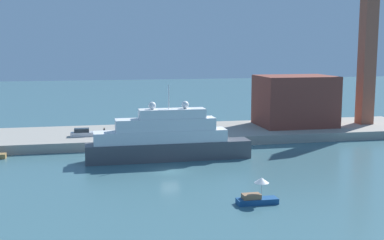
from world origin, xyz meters
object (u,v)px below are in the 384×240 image
(small_motorboat, at_px, (257,196))
(harbor_building, at_px, (295,101))
(person_figure, at_px, (104,133))
(mooring_bollard, at_px, (170,136))
(bell_tower, at_px, (368,47))
(large_yacht, at_px, (167,140))
(parked_car, at_px, (83,133))

(small_motorboat, relative_size, harbor_building, 0.32)
(person_figure, height_order, mooring_bollard, person_figure)
(small_motorboat, relative_size, person_figure, 2.62)
(small_motorboat, relative_size, bell_tower, 0.16)
(mooring_bollard, bearing_deg, small_motorboat, -82.53)
(large_yacht, bearing_deg, parked_car, 131.03)
(parked_car, bearing_deg, harbor_building, 5.16)
(parked_car, bearing_deg, bell_tower, 3.13)
(harbor_building, height_order, mooring_bollard, harbor_building)
(harbor_building, xyz_separation_m, person_figure, (-38.38, -5.71, -4.22))
(mooring_bollard, bearing_deg, harbor_building, 18.51)
(large_yacht, relative_size, mooring_bollard, 30.12)
(small_motorboat, bearing_deg, person_figure, 112.85)
(harbor_building, relative_size, parked_car, 3.38)
(small_motorboat, bearing_deg, parked_car, 116.49)
(large_yacht, bearing_deg, person_figure, 125.20)
(large_yacht, xyz_separation_m, small_motorboat, (6.45, -24.02, -2.26))
(harbor_building, bearing_deg, parked_car, -174.84)
(bell_tower, relative_size, mooring_bollard, 34.54)
(large_yacht, bearing_deg, mooring_bollard, 77.91)
(large_yacht, height_order, mooring_bollard, large_yacht)
(parked_car, xyz_separation_m, person_figure, (3.78, -1.90, 0.23))
(parked_car, height_order, mooring_bollard, parked_car)
(large_yacht, distance_m, parked_car, 19.71)
(large_yacht, xyz_separation_m, bell_tower, (44.47, 17.99, 14.22))
(bell_tower, bearing_deg, parked_car, -176.87)
(large_yacht, distance_m, harbor_building, 34.86)
(large_yacht, xyz_separation_m, parked_car, (-12.92, 14.85, -0.97))
(small_motorboat, height_order, person_figure, person_figure)
(large_yacht, bearing_deg, small_motorboat, -74.98)
(small_motorboat, height_order, parked_car, parked_car)
(bell_tower, xyz_separation_m, parked_car, (-57.39, -3.14, -15.19))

